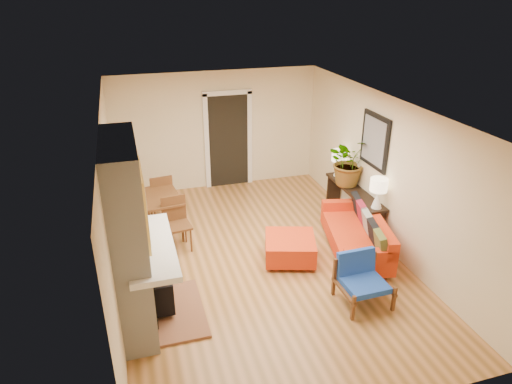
# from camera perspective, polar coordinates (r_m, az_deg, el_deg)

# --- Properties ---
(room_shell) EXTENTS (6.50, 6.50, 6.50)m
(room_shell) POSITION_cam_1_polar(r_m,az_deg,el_deg) (9.74, -0.68, 6.63)
(room_shell) COLOR #BD8049
(room_shell) RESTS_ON ground
(fireplace) EXTENTS (1.09, 1.68, 2.60)m
(fireplace) POSITION_cam_1_polar(r_m,az_deg,el_deg) (6.07, -15.15, -5.98)
(fireplace) COLOR white
(fireplace) RESTS_ON ground
(sofa) EXTENTS (1.24, 2.05, 0.76)m
(sofa) POSITION_cam_1_polar(r_m,az_deg,el_deg) (8.05, 12.83, -5.14)
(sofa) COLOR silver
(sofa) RESTS_ON ground
(ottoman) EXTENTS (1.02, 1.02, 0.41)m
(ottoman) POSITION_cam_1_polar(r_m,az_deg,el_deg) (7.67, 4.27, -6.92)
(ottoman) COLOR silver
(ottoman) RESTS_ON ground
(blue_chair) EXTENTS (0.70, 0.69, 0.72)m
(blue_chair) POSITION_cam_1_polar(r_m,az_deg,el_deg) (6.87, 12.98, -10.23)
(blue_chair) COLOR brown
(blue_chair) RESTS_ON ground
(dining_table) EXTENTS (0.88, 1.78, 0.94)m
(dining_table) POSITION_cam_1_polar(r_m,az_deg,el_deg) (8.45, -11.46, -1.35)
(dining_table) COLOR brown
(dining_table) RESTS_ON ground
(console_table) EXTENTS (0.34, 1.85, 0.72)m
(console_table) POSITION_cam_1_polar(r_m,az_deg,el_deg) (8.80, 12.17, -0.62)
(console_table) COLOR black
(console_table) RESTS_ON ground
(lamp_near) EXTENTS (0.30, 0.30, 0.54)m
(lamp_near) POSITION_cam_1_polar(r_m,az_deg,el_deg) (8.00, 15.04, 0.28)
(lamp_near) COLOR white
(lamp_near) RESTS_ON console_table
(lamp_far) EXTENTS (0.30, 0.30, 0.54)m
(lamp_far) POSITION_cam_1_polar(r_m,az_deg,el_deg) (9.20, 10.33, 3.97)
(lamp_far) COLOR white
(lamp_far) RESTS_ON console_table
(houseplant) EXTENTS (0.96, 0.87, 0.95)m
(houseplant) POSITION_cam_1_polar(r_m,az_deg,el_deg) (8.79, 11.59, 3.81)
(houseplant) COLOR #1E5919
(houseplant) RESTS_ON console_table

